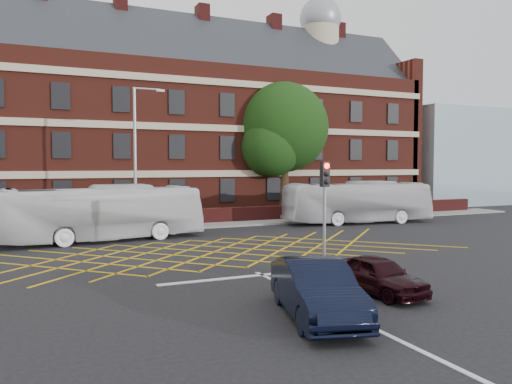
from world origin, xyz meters
name	(u,v)px	position (x,y,z in m)	size (l,w,h in m)	color
ground	(229,259)	(0.00, 0.00, 0.00)	(120.00, 120.00, 0.00)	black
victorian_building	(137,121)	(0.25, 22.00, 7.84)	(51.00, 12.17, 20.40)	#5A2017
boundary_wall	(160,218)	(0.00, 13.00, 0.55)	(56.00, 0.50, 1.10)	#501615
far_pavement	(164,227)	(0.00, 12.00, 0.06)	(60.00, 3.00, 0.12)	slate
glass_block	(449,157)	(34.00, 21.00, 5.00)	(14.00, 10.00, 10.00)	#99B2BF
box_junction_hatching	(214,252)	(0.00, 2.00, 0.01)	(11.50, 0.12, 0.02)	#CC990C
stop_line	(262,275)	(0.00, -3.50, 0.01)	(8.00, 0.30, 0.02)	silver
centre_line	(368,325)	(0.00, -10.00, 0.01)	(0.15, 14.00, 0.02)	silver
bus_left	(102,213)	(-4.42, 7.81, 1.53)	(2.58, 11.01, 3.07)	silver
bus_right	(358,202)	(13.32, 9.06, 1.50)	(2.52, 10.79, 3.01)	silver
car_navy	(317,290)	(-0.86, -8.88, 0.78)	(1.65, 4.73, 1.56)	black
car_maroon	(379,275)	(2.30, -7.49, 0.61)	(1.44, 3.59, 1.22)	black
deciduous_tree	(283,134)	(10.94, 16.12, 6.73)	(7.60, 7.37, 10.93)	black
traffic_light_near	(324,228)	(2.24, -4.29, 1.76)	(0.70, 0.70, 4.27)	slate
street_lamp	(137,186)	(-2.32, 8.89, 2.95)	(2.25, 1.00, 8.63)	slate
utility_cabinet	(292,278)	(-0.03, -5.96, 0.42)	(0.42, 0.43, 0.85)	gold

